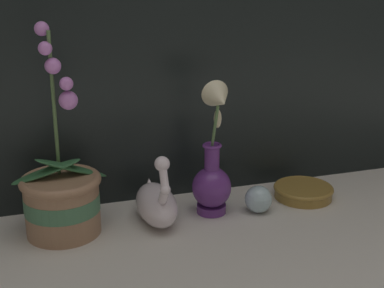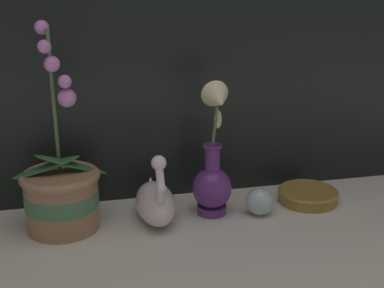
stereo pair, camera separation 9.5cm
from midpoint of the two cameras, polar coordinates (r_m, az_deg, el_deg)
The scene contains 6 objects.
ground_plane at distance 1.20m, azimuth -0.41°, elevation -10.01°, with size 2.80×2.80×0.00m, color beige.
orchid_potted_plant at distance 1.24m, azimuth -15.88°, elevation -5.47°, with size 0.22×0.18×0.47m.
swan_figurine at distance 1.26m, azimuth -6.00°, elevation -6.21°, with size 0.09×0.19×0.18m.
blue_vase at distance 1.27m, azimuth 0.10°, elevation -2.91°, with size 0.10×0.13×0.33m.
glass_sphere at distance 1.31m, azimuth 5.04°, elevation -5.92°, with size 0.07×0.07×0.07m.
amber_dish at distance 1.41m, azimuth 9.91°, elevation -4.96°, with size 0.15×0.15×0.03m.
Camera 1 is at (-0.36, -1.00, 0.58)m, focal length 50.00 mm.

